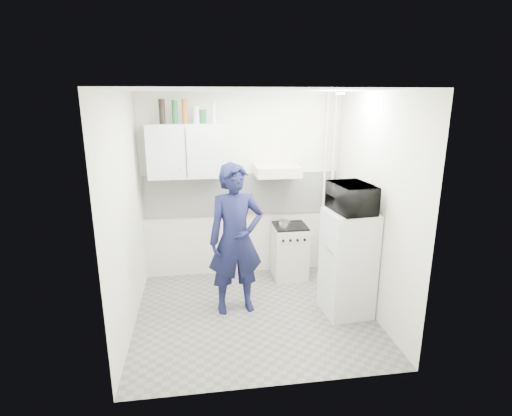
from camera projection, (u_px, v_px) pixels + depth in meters
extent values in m
plane|color=#555549|center=(255.00, 314.00, 4.81)|extent=(2.80, 2.80, 0.00)
plane|color=white|center=(254.00, 90.00, 4.11)|extent=(2.80, 2.80, 0.00)
plane|color=silver|center=(242.00, 187.00, 5.65)|extent=(2.80, 0.00, 2.80)
plane|color=silver|center=(125.00, 216.00, 4.27)|extent=(0.00, 2.60, 2.60)
plane|color=silver|center=(373.00, 206.00, 4.66)|extent=(0.00, 2.60, 2.60)
imported|color=#111433|center=(236.00, 240.00, 4.70)|extent=(0.71, 0.51, 1.82)
cube|color=beige|center=(290.00, 252.00, 5.75)|extent=(0.47, 0.47, 0.76)
cube|color=silver|center=(348.00, 263.00, 4.71)|extent=(0.57, 0.57, 1.27)
cube|color=black|center=(290.00, 226.00, 5.65)|extent=(0.45, 0.45, 0.03)
cylinder|color=silver|center=(285.00, 224.00, 5.56)|extent=(0.16, 0.16, 0.09)
imported|color=black|center=(352.00, 198.00, 4.50)|extent=(0.63, 0.46, 0.32)
cylinder|color=black|center=(162.00, 111.00, 5.06)|extent=(0.08, 0.08, 0.31)
cylinder|color=#144C1E|center=(175.00, 112.00, 5.09)|extent=(0.07, 0.07, 0.30)
cylinder|color=brown|center=(185.00, 111.00, 5.10)|extent=(0.07, 0.07, 0.31)
cylinder|color=#B2B7BC|center=(196.00, 115.00, 5.13)|extent=(0.09, 0.09, 0.22)
cylinder|color=#144C1E|center=(203.00, 117.00, 5.15)|extent=(0.09, 0.09, 0.17)
cylinder|color=#B2B7BC|center=(214.00, 113.00, 5.16)|extent=(0.07, 0.07, 0.27)
cube|color=silver|center=(186.00, 151.00, 5.24)|extent=(1.00, 0.35, 0.70)
cube|color=beige|center=(277.00, 171.00, 5.41)|extent=(0.60, 0.50, 0.14)
cube|color=white|center=(242.00, 194.00, 5.67)|extent=(2.74, 0.03, 0.60)
cylinder|color=beige|center=(332.00, 185.00, 5.76)|extent=(0.05, 0.05, 2.60)
cylinder|color=beige|center=(324.00, 186.00, 5.74)|extent=(0.04, 0.04, 2.60)
cylinder|color=white|center=(340.00, 93.00, 4.45)|extent=(0.10, 0.10, 0.02)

